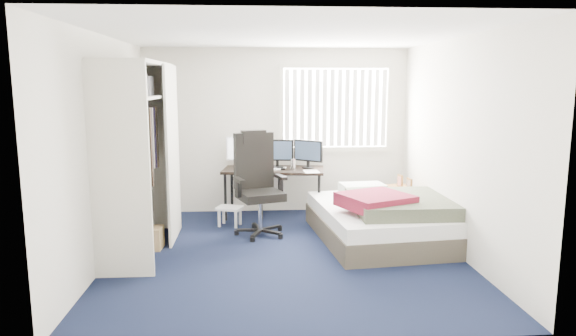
{
  "coord_description": "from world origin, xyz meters",
  "views": [
    {
      "loc": [
        -0.37,
        -5.75,
        1.98
      ],
      "look_at": [
        0.06,
        0.4,
        0.95
      ],
      "focal_mm": 32.0,
      "sensor_mm": 36.0,
      "label": 1
    }
  ],
  "objects_px": {
    "bed": "(382,218)",
    "office_chair": "(258,195)",
    "desk": "(274,166)",
    "nightstand": "(403,193)"
  },
  "relations": [
    {
      "from": "office_chair",
      "to": "bed",
      "type": "distance_m",
      "value": 1.64
    },
    {
      "from": "nightstand",
      "to": "bed",
      "type": "relative_size",
      "value": 0.36
    },
    {
      "from": "desk",
      "to": "bed",
      "type": "relative_size",
      "value": 0.71
    },
    {
      "from": "nightstand",
      "to": "bed",
      "type": "height_order",
      "value": "nightstand"
    },
    {
      "from": "bed",
      "to": "office_chair",
      "type": "bearing_deg",
      "value": 165.73
    },
    {
      "from": "desk",
      "to": "nightstand",
      "type": "xyz_separation_m",
      "value": [
        1.81,
        -0.55,
        -0.32
      ]
    },
    {
      "from": "bed",
      "to": "desk",
      "type": "bearing_deg",
      "value": 136.05
    },
    {
      "from": "office_chair",
      "to": "nightstand",
      "type": "distance_m",
      "value": 2.08
    },
    {
      "from": "office_chair",
      "to": "bed",
      "type": "relative_size",
      "value": 0.63
    },
    {
      "from": "office_chair",
      "to": "bed",
      "type": "bearing_deg",
      "value": -14.27
    }
  ]
}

